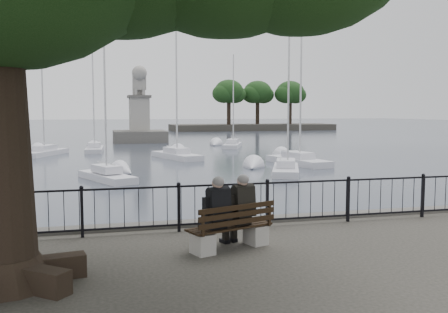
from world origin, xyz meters
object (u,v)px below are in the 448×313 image
object	(u,v)px
person_left	(214,216)
lion_monument	(139,123)
bench	(231,233)
person_right	(239,213)

from	to	relation	value
person_left	lion_monument	bearing A→B (deg)	86.97
bench	person_right	world-z (taller)	person_right
lion_monument	person_right	bearing A→B (deg)	-92.43
person_left	lion_monument	xyz separation A→B (m)	(2.60, 49.06, 0.53)
bench	lion_monument	bearing A→B (deg)	87.35
person_left	bench	bearing A→B (deg)	2.65
person_left	person_right	distance (m)	0.56
person_left	lion_monument	size ratio (longest dim) A/B	0.16
bench	lion_monument	world-z (taller)	lion_monument
person_right	bench	bearing A→B (deg)	-138.65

